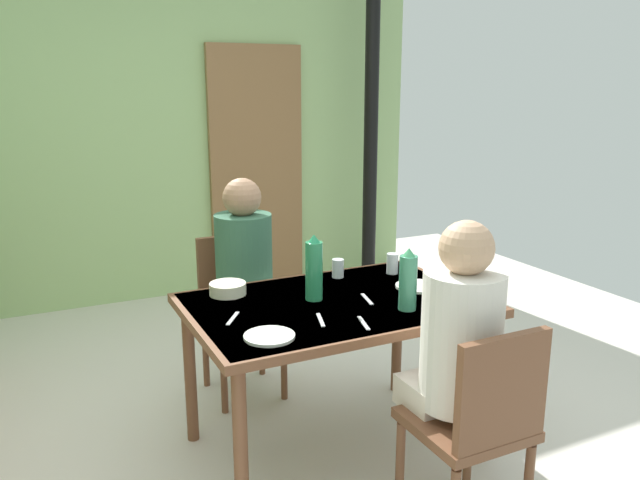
{
  "coord_description": "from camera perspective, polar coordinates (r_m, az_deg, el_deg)",
  "views": [
    {
      "loc": [
        -0.99,
        -2.43,
        1.69
      ],
      "look_at": [
        0.24,
        0.1,
        0.99
      ],
      "focal_mm": 35.35,
      "sensor_mm": 36.0,
      "label": 1
    }
  ],
  "objects": [
    {
      "name": "dinner_plate_near_left",
      "position": [
        2.46,
        -4.61,
        -8.68
      ],
      "size": [
        0.2,
        0.2,
        0.01
      ],
      "primitive_type": "cylinder",
      "color": "white",
      "rests_on": "dining_table"
    },
    {
      "name": "serving_bowl_center",
      "position": [
        2.96,
        -8.35,
        -4.38
      ],
      "size": [
        0.17,
        0.17,
        0.05
      ],
      "primitive_type": "cylinder",
      "color": "#F0E9C6",
      "rests_on": "dining_table"
    },
    {
      "name": "cutlery_fork_near",
      "position": [
        2.66,
        -7.9,
        -7.05
      ],
      "size": [
        0.1,
        0.13,
        0.0
      ],
      "primitive_type": "cube",
      "rotation": [
        0.0,
        0.0,
        0.97
      ],
      "color": "silver",
      "rests_on": "dining_table"
    },
    {
      "name": "dining_table",
      "position": [
        2.87,
        1.32,
        -6.98
      ],
      "size": [
        1.31,
        0.87,
        0.74
      ],
      "color": "brown",
      "rests_on": "ground_plane"
    },
    {
      "name": "door_wooden",
      "position": [
        5.31,
        -5.75,
        6.43
      ],
      "size": [
        0.8,
        0.05,
        2.0
      ],
      "primitive_type": "cube",
      "color": "olive",
      "rests_on": "ground_plane"
    },
    {
      "name": "wall_back",
      "position": [
        5.13,
        -15.02,
        9.2
      ],
      "size": [
        4.5,
        0.1,
        2.61
      ],
      "primitive_type": "cube",
      "color": "#A1C580",
      "rests_on": "ground_plane"
    },
    {
      "name": "ground_plane",
      "position": [
        3.12,
        -3.43,
        -18.79
      ],
      "size": [
        6.71,
        6.71,
        0.0
      ],
      "primitive_type": "plane",
      "color": "silver"
    },
    {
      "name": "person_far_diner",
      "position": [
        3.33,
        -6.83,
        -1.92
      ],
      "size": [
        0.3,
        0.37,
        0.77
      ],
      "rotation": [
        0.0,
        0.0,
        3.14
      ],
      "color": "#30644D",
      "rests_on": "ground_plane"
    },
    {
      "name": "person_near_diner",
      "position": [
        2.41,
        12.48,
        -8.43
      ],
      "size": [
        0.3,
        0.37,
        0.77
      ],
      "color": "silver",
      "rests_on": "ground_plane"
    },
    {
      "name": "drinking_glass_by_near_diner",
      "position": [
        3.18,
        1.64,
        -2.57
      ],
      "size": [
        0.06,
        0.06,
        0.09
      ],
      "primitive_type": "cylinder",
      "color": "silver",
      "rests_on": "dining_table"
    },
    {
      "name": "water_bottle_green_far",
      "position": [
        2.82,
        -0.55,
        -2.65
      ],
      "size": [
        0.08,
        0.08,
        0.3
      ],
      "color": "#288654",
      "rests_on": "dining_table"
    },
    {
      "name": "stove_pipe_column",
      "position": [
        5.43,
        4.63,
        9.86
      ],
      "size": [
        0.12,
        0.12,
        2.61
      ],
      "primitive_type": "cylinder",
      "color": "black",
      "rests_on": "ground_plane"
    },
    {
      "name": "chair_far_diner",
      "position": [
        3.54,
        -7.43,
        -5.79
      ],
      "size": [
        0.4,
        0.4,
        0.87
      ],
      "rotation": [
        0.0,
        0.0,
        3.14
      ],
      "color": "brown",
      "rests_on": "ground_plane"
    },
    {
      "name": "drinking_glass_by_far_diner",
      "position": [
        3.26,
        6.57,
        -2.13
      ],
      "size": [
        0.06,
        0.06,
        0.11
      ],
      "primitive_type": "cylinder",
      "color": "silver",
      "rests_on": "dining_table"
    },
    {
      "name": "cutlery_knife_far",
      "position": [
        2.62,
        0.06,
        -7.25
      ],
      "size": [
        0.06,
        0.15,
        0.0
      ],
      "primitive_type": "cube",
      "rotation": [
        0.0,
        0.0,
        4.41
      ],
      "color": "silver",
      "rests_on": "dining_table"
    },
    {
      "name": "water_bottle_green_near",
      "position": [
        2.73,
        7.97,
        -3.69
      ],
      "size": [
        0.08,
        0.08,
        0.27
      ],
      "color": "#3C8A66",
      "rests_on": "dining_table"
    },
    {
      "name": "dinner_plate_near_right",
      "position": [
        3.06,
        8.79,
        -4.16
      ],
      "size": [
        0.21,
        0.21,
        0.01
      ],
      "primitive_type": "cylinder",
      "color": "white",
      "rests_on": "dining_table"
    },
    {
      "name": "cutlery_knife_near",
      "position": [
        2.87,
        4.28,
        -5.36
      ],
      "size": [
        0.05,
        0.15,
        0.0
      ],
      "primitive_type": "cube",
      "rotation": [
        0.0,
        0.0,
        1.34
      ],
      "color": "silver",
      "rests_on": "dining_table"
    },
    {
      "name": "cutlery_fork_far",
      "position": [
        2.59,
        3.97,
        -7.52
      ],
      "size": [
        0.05,
        0.15,
        0.0
      ],
      "primitive_type": "cube",
      "rotation": [
        0.0,
        0.0,
        4.45
      ],
      "color": "silver",
      "rests_on": "dining_table"
    },
    {
      "name": "chair_near_diner",
      "position": [
        2.44,
        14.17,
        -15.65
      ],
      "size": [
        0.4,
        0.4,
        0.87
      ],
      "color": "brown",
      "rests_on": "ground_plane"
    }
  ]
}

